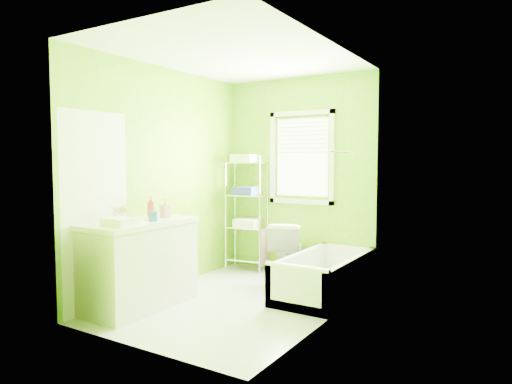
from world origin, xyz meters
The scene contains 9 objects.
ground centered at (0.00, 0.00, 0.00)m, with size 2.90×2.90×0.00m, color silver.
room_envelope centered at (0.00, 0.00, 1.55)m, with size 2.14×2.94×2.62m.
window centered at (0.05, 1.42, 1.61)m, with size 0.92×0.05×1.22m.
door centered at (-1.04, -1.00, 1.00)m, with size 0.09×0.80×2.00m.
right_wall_decor centered at (1.04, -0.02, 1.32)m, with size 0.04×1.48×1.17m.
bathtub centered at (0.70, 0.68, 0.15)m, with size 0.70×1.49×0.48m.
toilet centered at (-0.01, 1.15, 0.36)m, with size 0.41×0.71×0.73m, color white.
vanity centered at (-0.76, -0.70, 0.48)m, with size 0.61×1.19×1.13m.
wire_shelf_unit centered at (-0.69, 1.26, 0.97)m, with size 0.58×0.47×1.60m.
Camera 1 is at (2.69, -4.01, 1.52)m, focal length 32.00 mm.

